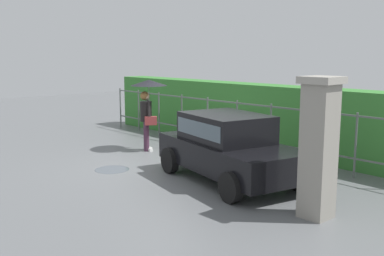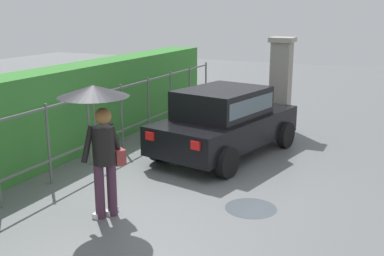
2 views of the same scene
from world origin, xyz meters
name	(u,v)px [view 1 (image 1 of 2)]	position (x,y,z in m)	size (l,w,h in m)	color
ground_plane	(165,165)	(0.00, 0.00, 0.00)	(40.00, 40.00, 0.00)	slate
car	(228,145)	(2.04, 0.17, 0.80)	(3.96, 2.46, 1.48)	black
pedestrian	(148,98)	(-1.70, 0.74, 1.53)	(1.06, 1.06, 2.05)	#47283D
gate_pillar	(319,147)	(4.64, -0.36, 1.24)	(0.60, 0.60, 2.42)	gray
fence_section	(237,124)	(0.24, 2.42, 0.83)	(12.05, 0.05, 1.50)	#59605B
hedge_row	(259,116)	(0.24, 3.39, 0.95)	(13.00, 0.90, 1.90)	#387F33
puddle_near	(112,169)	(-0.47, -1.26, 0.00)	(0.84, 0.84, 0.00)	#4C545B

